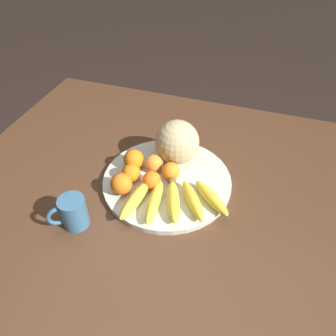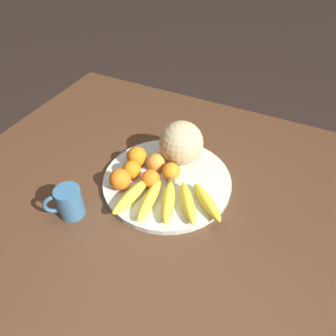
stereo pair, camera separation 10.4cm
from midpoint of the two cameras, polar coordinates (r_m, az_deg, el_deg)
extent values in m
plane|color=black|center=(1.67, 1.17, -21.59)|extent=(12.00, 12.00, 0.00)
cube|color=#4C301E|center=(1.07, 1.70, -4.83)|extent=(1.41, 1.17, 0.04)
cube|color=#4C301E|center=(1.88, -9.45, 3.94)|extent=(0.07, 0.07, 0.69)
cylinder|color=beige|center=(1.08, 2.75, -2.46)|extent=(0.42, 0.42, 0.02)
torus|color=#47382D|center=(1.07, 2.76, -2.33)|extent=(0.42, 0.42, 0.01)
sphere|color=tan|center=(1.10, 5.17, 4.22)|extent=(0.15, 0.15, 0.15)
sphere|color=brown|center=(1.04, 3.36, -2.43)|extent=(0.03, 0.03, 0.03)
ellipsoid|color=yellow|center=(0.99, -3.55, -5.08)|extent=(0.06, 0.17, 0.04)
ellipsoid|color=yellow|center=(0.98, -0.32, -5.66)|extent=(0.05, 0.18, 0.04)
ellipsoid|color=yellow|center=(0.98, 3.07, -6.02)|extent=(0.09, 0.17, 0.04)
ellipsoid|color=yellow|center=(0.98, 6.49, -6.13)|extent=(0.12, 0.16, 0.04)
ellipsoid|color=yellow|center=(0.99, 9.80, -6.00)|extent=(0.14, 0.13, 0.04)
sphere|color=orange|center=(1.03, -0.20, -1.97)|extent=(0.06, 0.06, 0.06)
sphere|color=orange|center=(1.06, -3.44, -0.26)|extent=(0.06, 0.06, 0.06)
sphere|color=orange|center=(1.03, -5.52, -2.11)|extent=(0.07, 0.07, 0.07)
sphere|color=orange|center=(1.10, -2.79, 1.90)|extent=(0.07, 0.07, 0.07)
sphere|color=orange|center=(1.09, 0.58, 0.90)|extent=(0.06, 0.06, 0.06)
sphere|color=orange|center=(1.06, 3.35, -0.70)|extent=(0.06, 0.06, 0.06)
cube|color=white|center=(1.07, -0.99, -1.75)|extent=(0.09, 0.07, 0.00)
cylinder|color=#386689|center=(0.99, -13.87, -5.94)|extent=(0.08, 0.08, 0.10)
torus|color=#386689|center=(0.99, -16.33, -6.23)|extent=(0.06, 0.06, 0.07)
camera|label=1|loc=(0.05, -87.13, 2.63)|focal=35.00mm
camera|label=2|loc=(0.05, 92.87, -2.63)|focal=35.00mm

